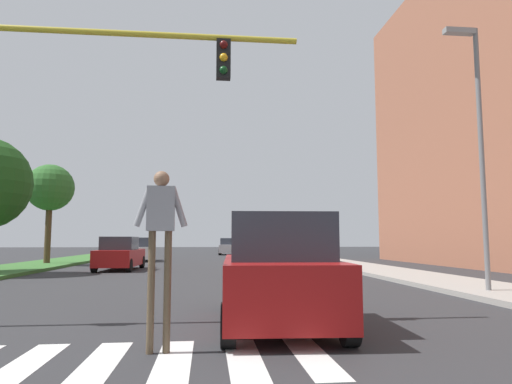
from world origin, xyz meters
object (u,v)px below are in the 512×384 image
at_px(sedan_far_horizon, 228,247).
at_px(sedan_distant, 141,250).
at_px(suv_crossing, 277,272).
at_px(street_lamp_right, 477,132).
at_px(sedan_midblock, 120,255).
at_px(pedestrian_performer, 160,230).
at_px(tree_distant, 50,188).

bearing_deg(sedan_far_horizon, sedan_distant, -116.95).
bearing_deg(suv_crossing, sedan_far_horizon, 88.77).
height_order(street_lamp_right, sedan_far_horizon, street_lamp_right).
distance_m(sedan_midblock, sedan_far_horizon, 24.08).
distance_m(street_lamp_right, sedan_far_horizon, 35.84).
xyz_separation_m(pedestrian_performer, sedan_midblock, (-3.76, 17.59, -0.88)).
relative_size(street_lamp_right, sedan_midblock, 1.68).
bearing_deg(sedan_far_horizon, suv_crossing, -91.23).
bearing_deg(suv_crossing, sedan_midblock, 109.97).
bearing_deg(pedestrian_performer, street_lamp_right, 33.97).
height_order(sedan_distant, sedan_far_horizon, sedan_far_horizon).
bearing_deg(street_lamp_right, sedan_far_horizon, 98.88).
distance_m(street_lamp_right, sedan_distant, 25.31).
height_order(street_lamp_right, sedan_midblock, street_lamp_right).
bearing_deg(tree_distant, street_lamp_right, -44.31).
xyz_separation_m(sedan_midblock, sedan_distant, (-0.31, 9.74, -0.00)).
relative_size(tree_distant, sedan_midblock, 1.33).
distance_m(suv_crossing, sedan_far_horizon, 38.84).
xyz_separation_m(sedan_midblock, sedan_far_horizon, (6.53, 23.18, 0.00)).
distance_m(tree_distant, sedan_far_horizon, 22.17).
xyz_separation_m(suv_crossing, sedan_distant, (-6.00, 25.39, -0.15)).
xyz_separation_m(tree_distant, sedan_midblock, (5.13, -4.72, -3.85)).
relative_size(suv_crossing, sedan_distant, 1.05).
height_order(pedestrian_performer, suv_crossing, pedestrian_performer).
relative_size(tree_distant, pedestrian_performer, 2.39).
height_order(street_lamp_right, suv_crossing, street_lamp_right).
xyz_separation_m(tree_distant, pedestrian_performer, (8.90, -22.31, -2.97)).
bearing_deg(sedan_distant, tree_distant, -133.87).
height_order(suv_crossing, sedan_distant, suv_crossing).
bearing_deg(pedestrian_performer, tree_distant, 111.74).
xyz_separation_m(suv_crossing, sedan_midblock, (-5.69, 15.65, -0.15)).
bearing_deg(suv_crossing, pedestrian_performer, -134.79).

